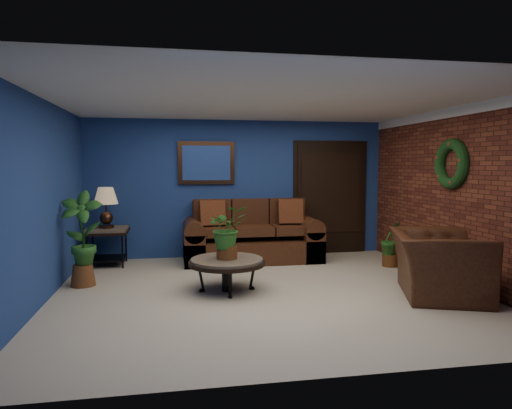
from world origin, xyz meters
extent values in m
plane|color=#C1B4A0|center=(0.00, 0.00, 0.00)|extent=(5.50, 5.50, 0.00)
cube|color=navy|center=(0.00, 2.50, 1.25)|extent=(5.50, 0.04, 2.50)
cube|color=navy|center=(-2.75, 0.00, 1.25)|extent=(0.04, 5.00, 2.50)
cube|color=brown|center=(2.75, 0.00, 1.25)|extent=(0.04, 5.00, 2.50)
cube|color=silver|center=(0.00, 0.00, 2.50)|extent=(5.50, 5.00, 0.02)
cube|color=white|center=(2.72, 0.00, 2.43)|extent=(0.03, 5.00, 0.14)
cube|color=#412617|center=(-0.60, 2.46, 1.72)|extent=(1.02, 0.06, 0.77)
cube|color=black|center=(1.75, 2.47, 1.05)|extent=(1.44, 0.06, 2.18)
torus|color=black|center=(2.69, 0.05, 1.70)|extent=(0.16, 0.72, 0.72)
cube|color=#4C2615|center=(0.16, 2.00, 0.19)|extent=(2.38, 1.03, 0.39)
cube|color=#4C2615|center=(0.16, 2.37, 0.55)|extent=(2.03, 0.28, 0.97)
cube|color=#4C2615|center=(-0.52, 1.94, 0.56)|extent=(0.66, 0.70, 0.15)
cube|color=#4C2615|center=(0.16, 1.94, 0.56)|extent=(0.66, 0.70, 0.15)
cube|color=#4C2615|center=(0.84, 1.94, 0.56)|extent=(0.66, 0.70, 0.15)
cube|color=#4C2615|center=(-0.86, 2.00, 0.27)|extent=(0.35, 1.03, 0.54)
cube|color=#4C2615|center=(1.17, 2.00, 0.27)|extent=(0.35, 1.03, 0.54)
cube|color=brown|center=(-0.54, 1.98, 0.86)|extent=(0.43, 0.13, 0.43)
cube|color=brown|center=(0.85, 1.98, 0.86)|extent=(0.43, 0.13, 0.43)
cylinder|color=#4D4943|center=(-0.50, 0.15, 0.41)|extent=(0.96, 0.96, 0.05)
cylinder|color=black|center=(-0.50, 0.15, 0.38)|extent=(1.02, 1.02, 0.05)
cylinder|color=black|center=(-0.50, 0.15, 0.19)|extent=(0.14, 0.14, 0.39)
cube|color=#4D4943|center=(-2.30, 2.05, 0.61)|extent=(0.66, 0.66, 0.05)
cube|color=black|center=(-2.30, 2.05, 0.57)|extent=(0.69, 0.69, 0.04)
cube|color=black|center=(-2.30, 2.05, 0.12)|extent=(0.59, 0.59, 0.03)
cylinder|color=black|center=(-2.58, 1.77, 0.30)|extent=(0.03, 0.03, 0.61)
cylinder|color=black|center=(-2.02, 1.77, 0.30)|extent=(0.03, 0.03, 0.61)
cylinder|color=black|center=(-2.58, 2.33, 0.30)|extent=(0.03, 0.03, 0.61)
cylinder|color=black|center=(-2.02, 2.33, 0.30)|extent=(0.03, 0.03, 0.61)
cylinder|color=#412617|center=(-2.30, 2.05, 0.66)|extent=(0.24, 0.24, 0.05)
sphere|color=#412617|center=(-2.30, 2.05, 0.78)|extent=(0.22, 0.22, 0.22)
cylinder|color=#412617|center=(-2.30, 2.05, 0.96)|extent=(0.02, 0.02, 0.28)
cone|color=tan|center=(-2.30, 2.05, 1.15)|extent=(0.39, 0.39, 0.28)
cube|color=#583619|center=(0.42, 2.05, 0.47)|extent=(0.43, 0.43, 0.04)
torus|color=#583619|center=(0.43, 2.24, 0.80)|extent=(0.40, 0.04, 0.40)
cylinder|color=#583619|center=(0.24, 1.87, 0.22)|extent=(0.03, 0.03, 0.45)
cylinder|color=#583619|center=(0.60, 1.87, 0.22)|extent=(0.03, 0.03, 0.45)
cylinder|color=#583619|center=(0.24, 2.23, 0.22)|extent=(0.03, 0.03, 0.45)
cylinder|color=#583619|center=(0.61, 2.23, 0.22)|extent=(0.03, 0.03, 0.45)
imported|color=#4C2615|center=(2.15, -0.57, 0.41)|extent=(1.47, 1.57, 0.83)
cylinder|color=brown|center=(-0.50, 0.15, 0.53)|extent=(0.28, 0.28, 0.18)
imported|color=#1C5219|center=(-0.50, 0.15, 0.86)|extent=(0.62, 0.56, 0.58)
cylinder|color=brown|center=(2.35, 1.14, 0.10)|extent=(0.26, 0.26, 0.20)
imported|color=#1C5219|center=(2.35, 1.14, 0.45)|extent=(0.37, 0.32, 0.60)
cylinder|color=brown|center=(-2.45, 0.76, 0.15)|extent=(0.34, 0.34, 0.30)
imported|color=#1C5219|center=(-2.45, 0.76, 0.79)|extent=(0.62, 0.46, 1.08)
camera|label=1|loc=(-1.17, -5.83, 1.69)|focal=32.00mm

